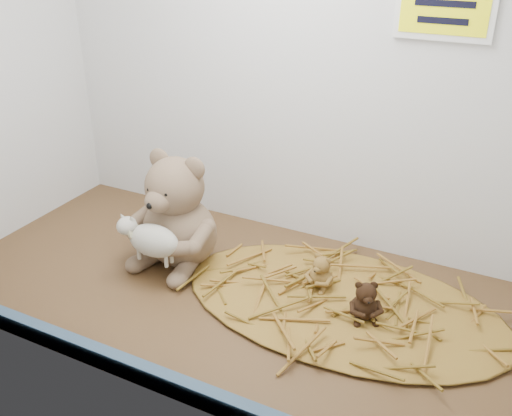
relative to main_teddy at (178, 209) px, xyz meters
The scene contains 8 objects.
alcove_shell 35.98cm from the main_teddy, 11.30° to the left, with size 120.40×60.20×90.40cm.
front_rail 39.67cm from the main_teddy, 65.38° to the right, with size 119.28×2.20×3.60cm, color #39556E.
straw_bed 39.73cm from the main_teddy, ahead, with size 66.33×38.51×1.28cm, color brown.
main_teddy is the anchor object (origin of this frame).
toy_lamb 9.71cm from the main_teddy, 90.00° to the right, with size 14.82×9.05×9.58cm, color beige, non-canonical shape.
mini_teddy_tan 33.43cm from the main_teddy, ahead, with size 5.95×6.28×7.38cm, color olive, non-canonical shape.
mini_teddy_brown 44.02cm from the main_teddy, ahead, with size 6.44×6.80×7.99cm, color black, non-canonical shape.
wall_sign 66.60cm from the main_teddy, 27.20° to the left, with size 16.00×1.20×11.00cm, color #F5F60C.
Camera 1 is at (48.35, -84.39, 68.62)cm, focal length 40.00 mm.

